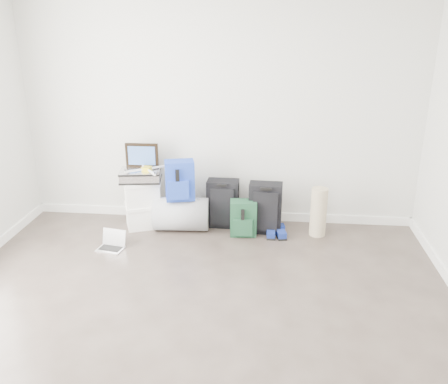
# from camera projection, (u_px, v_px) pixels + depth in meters

# --- Properties ---
(ground) EXTENTS (5.00, 5.00, 0.00)m
(ground) POSITION_uv_depth(u_px,v_px,m) (182.00, 355.00, 3.42)
(ground) COLOR #382E28
(ground) RESTS_ON ground
(room_envelope) EXTENTS (4.52, 5.02, 2.71)m
(room_envelope) POSITION_uv_depth(u_px,v_px,m) (174.00, 119.00, 2.83)
(room_envelope) COLOR silver
(room_envelope) RESTS_ON ground
(boxes_stack) EXTENTS (0.48, 0.44, 0.56)m
(boxes_stack) POSITION_uv_depth(u_px,v_px,m) (143.00, 204.00, 5.43)
(boxes_stack) COLOR white
(boxes_stack) RESTS_ON ground
(briefcase) EXTENTS (0.48, 0.38, 0.13)m
(briefcase) POSITION_uv_depth(u_px,v_px,m) (141.00, 175.00, 5.31)
(briefcase) COLOR #B2B2B7
(briefcase) RESTS_ON boxes_stack
(painting) EXTENTS (0.37, 0.03, 0.28)m
(painting) POSITION_uv_depth(u_px,v_px,m) (142.00, 155.00, 5.33)
(painting) COLOR black
(painting) RESTS_ON briefcase
(drone) EXTENTS (0.43, 0.43, 0.05)m
(drone) POSITION_uv_depth(u_px,v_px,m) (147.00, 169.00, 5.26)
(drone) COLOR gold
(drone) RESTS_ON briefcase
(duffel_bag) EXTENTS (0.63, 0.41, 0.38)m
(duffel_bag) POSITION_uv_depth(u_px,v_px,m) (181.00, 214.00, 5.38)
(duffel_bag) COLOR gray
(duffel_bag) RESTS_ON ground
(blue_backpack) EXTENTS (0.35, 0.30, 0.44)m
(blue_backpack) POSITION_uv_depth(u_px,v_px,m) (180.00, 181.00, 5.21)
(blue_backpack) COLOR #1B21AF
(blue_backpack) RESTS_ON duffel_bag
(large_suitcase) EXTENTS (0.36, 0.24, 0.55)m
(large_suitcase) POSITION_uv_depth(u_px,v_px,m) (223.00, 203.00, 5.44)
(large_suitcase) COLOR black
(large_suitcase) RESTS_ON ground
(green_backpack) EXTENTS (0.30, 0.23, 0.40)m
(green_backpack) POSITION_uv_depth(u_px,v_px,m) (243.00, 219.00, 5.23)
(green_backpack) COLOR #163E27
(green_backpack) RESTS_ON ground
(carry_on) EXTENTS (0.37, 0.25, 0.57)m
(carry_on) POSITION_uv_depth(u_px,v_px,m) (265.00, 208.00, 5.29)
(carry_on) COLOR black
(carry_on) RESTS_ON ground
(shoes) EXTENTS (0.23, 0.26, 0.08)m
(shoes) POSITION_uv_depth(u_px,v_px,m) (276.00, 233.00, 5.26)
(shoes) COLOR black
(shoes) RESTS_ON ground
(rolled_rug) EXTENTS (0.18, 0.18, 0.55)m
(rolled_rug) POSITION_uv_depth(u_px,v_px,m) (319.00, 212.00, 5.21)
(rolled_rug) COLOR tan
(rolled_rug) RESTS_ON ground
(laptop) EXTENTS (0.30, 0.24, 0.19)m
(laptop) POSITION_uv_depth(u_px,v_px,m) (112.00, 244.00, 4.99)
(laptop) COLOR silver
(laptop) RESTS_ON ground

